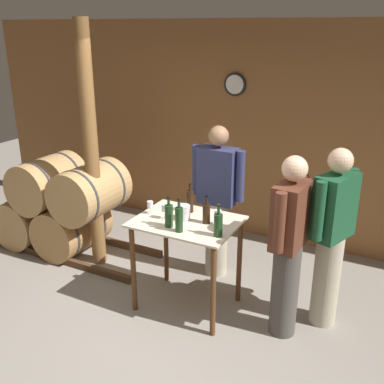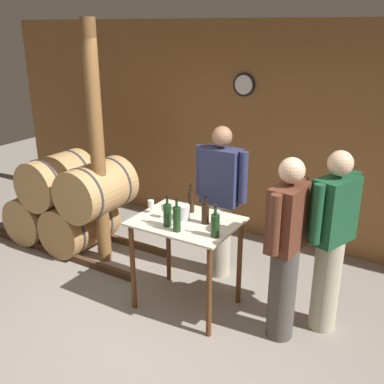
{
  "view_description": "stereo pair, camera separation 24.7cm",
  "coord_description": "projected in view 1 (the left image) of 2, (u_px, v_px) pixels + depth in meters",
  "views": [
    {
      "loc": [
        1.8,
        -2.62,
        2.62
      ],
      "look_at": [
        0.0,
        0.84,
        1.17
      ],
      "focal_mm": 42.0,
      "sensor_mm": 36.0,
      "label": 1
    },
    {
      "loc": [
        2.02,
        -2.5,
        2.62
      ],
      "look_at": [
        0.0,
        0.84,
        1.17
      ],
      "focal_mm": 42.0,
      "sensor_mm": 36.0,
      "label": 2
    }
  ],
  "objects": [
    {
      "name": "ice_bucket",
      "position": [
        183.0,
        212.0,
        4.17
      ],
      "size": [
        0.13,
        0.13,
        0.14
      ],
      "color": "silver",
      "rests_on": "tasting_table"
    },
    {
      "name": "wine_glass_near_center",
      "position": [
        165.0,
        208.0,
        4.17
      ],
      "size": [
        0.06,
        0.06,
        0.14
      ],
      "color": "silver",
      "rests_on": "tasting_table"
    },
    {
      "name": "back_wall",
      "position": [
        257.0,
        134.0,
        5.57
      ],
      "size": [
        8.4,
        0.08,
        2.7
      ],
      "color": "brown",
      "rests_on": "ground_plane"
    },
    {
      "name": "tasting_table",
      "position": [
        187.0,
        239.0,
        4.23
      ],
      "size": [
        0.95,
        0.73,
        0.92
      ],
      "color": "beige",
      "rests_on": "ground_plane"
    },
    {
      "name": "person_visitor_with_scarf",
      "position": [
        288.0,
        245.0,
        3.79
      ],
      "size": [
        0.25,
        0.59,
        1.66
      ],
      "color": "#4C4742",
      "rests_on": "ground_plane"
    },
    {
      "name": "wine_bottle_far_right",
      "position": [
        218.0,
        224.0,
        3.82
      ],
      "size": [
        0.08,
        0.08,
        0.29
      ],
      "color": "#193819",
      "rests_on": "tasting_table"
    },
    {
      "name": "wine_bottle_right",
      "position": [
        206.0,
        213.0,
        4.08
      ],
      "size": [
        0.07,
        0.07,
        0.26
      ],
      "color": "black",
      "rests_on": "tasting_table"
    },
    {
      "name": "wine_bottle_center",
      "position": [
        179.0,
        219.0,
        3.9
      ],
      "size": [
        0.07,
        0.07,
        0.31
      ],
      "color": "#193819",
      "rests_on": "tasting_table"
    },
    {
      "name": "wine_glass_near_left",
      "position": [
        150.0,
        205.0,
        4.29
      ],
      "size": [
        0.06,
        0.06,
        0.13
      ],
      "color": "silver",
      "rests_on": "tasting_table"
    },
    {
      "name": "wine_bottle_far_left",
      "position": [
        169.0,
        215.0,
        4.0
      ],
      "size": [
        0.07,
        0.07,
        0.29
      ],
      "color": "#193819",
      "rests_on": "tasting_table"
    },
    {
      "name": "wine_bottle_left",
      "position": [
        190.0,
        200.0,
        4.32
      ],
      "size": [
        0.07,
        0.07,
        0.29
      ],
      "color": "black",
      "rests_on": "tasting_table"
    },
    {
      "name": "wooden_post",
      "position": [
        91.0,
        151.0,
        4.83
      ],
      "size": [
        0.16,
        0.16,
        2.7
      ],
      "color": "brown",
      "rests_on": "ground_plane"
    },
    {
      "name": "barrel_rack",
      "position": [
        60.0,
        206.0,
        5.45
      ],
      "size": [
        2.77,
        0.81,
        1.16
      ],
      "color": "#4C331E",
      "rests_on": "ground_plane"
    },
    {
      "name": "person_visitor_bearded",
      "position": [
        217.0,
        199.0,
        4.76
      ],
      "size": [
        0.59,
        0.24,
        1.68
      ],
      "color": "#B7AD93",
      "rests_on": "ground_plane"
    },
    {
      "name": "ground_plane",
      "position": [
        147.0,
        349.0,
        3.87
      ],
      "size": [
        14.0,
        14.0,
        0.0
      ],
      "primitive_type": "plane",
      "color": "gray"
    },
    {
      "name": "person_host",
      "position": [
        332.0,
        236.0,
        3.93
      ],
      "size": [
        0.34,
        0.56,
        1.68
      ],
      "color": "#B7AD93",
      "rests_on": "ground_plane"
    },
    {
      "name": "wine_glass_near_right",
      "position": [
        218.0,
        214.0,
        4.04
      ],
      "size": [
        0.06,
        0.06,
        0.14
      ],
      "color": "silver",
      "rests_on": "tasting_table"
    }
  ]
}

